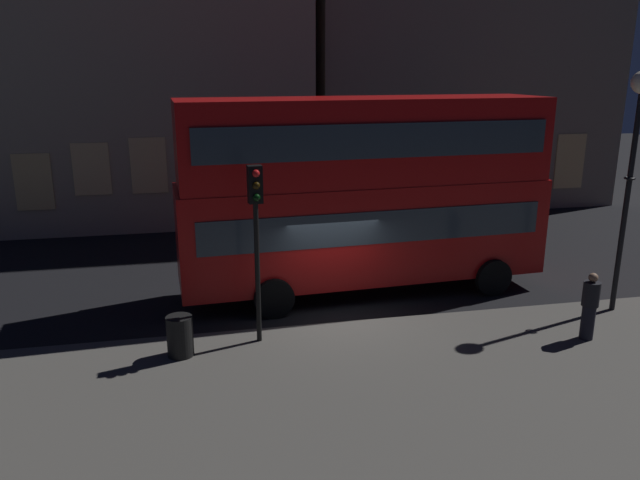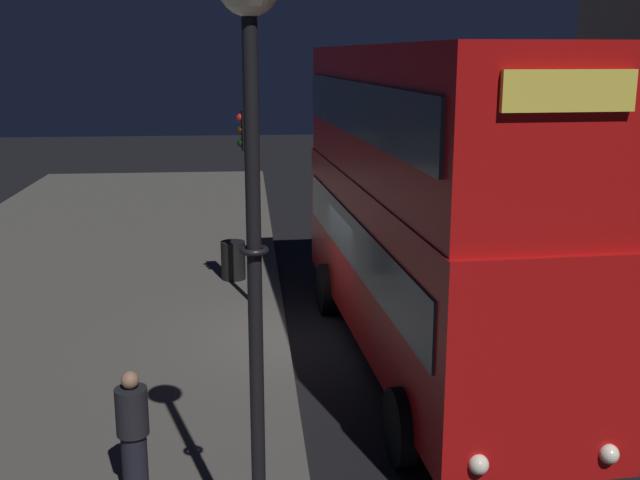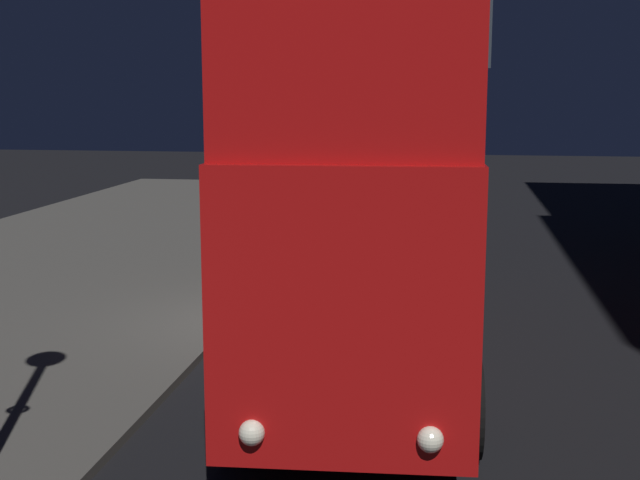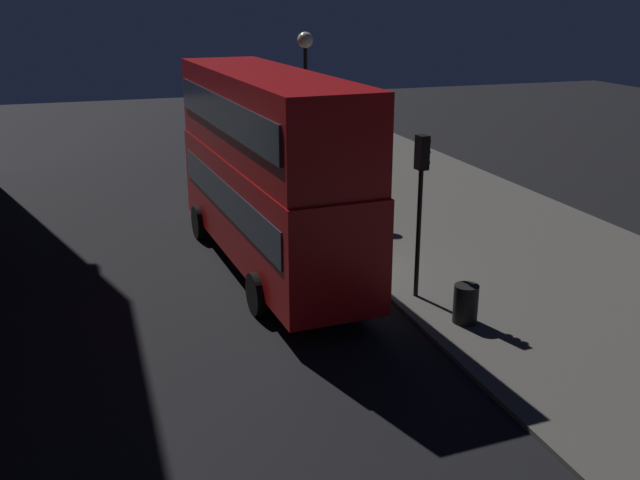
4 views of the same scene
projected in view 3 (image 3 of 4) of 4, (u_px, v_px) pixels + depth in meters
ground_plane at (267, 327)px, 14.40m from camera, size 80.00×80.00×0.00m
double_decker_bus at (367, 147)px, 12.43m from camera, size 10.76×3.24×5.63m
traffic_light_near_kerb at (224, 133)px, 16.19m from camera, size 0.34×0.38×4.22m
litter_bin at (230, 247)px, 18.48m from camera, size 0.59×0.59×0.94m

